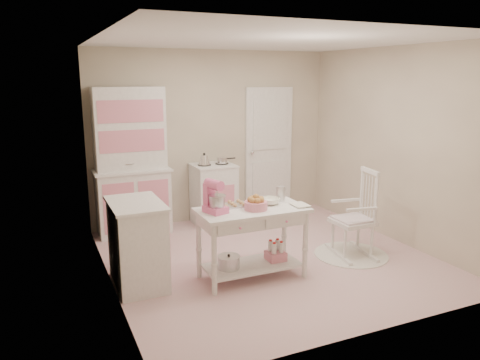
% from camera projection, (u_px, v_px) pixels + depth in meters
% --- Properties ---
extents(room_shell, '(3.84, 3.84, 2.62)m').
position_uv_depth(room_shell, '(271.00, 125.00, 5.45)').
color(room_shell, '#D4858E').
rests_on(room_shell, ground).
extents(door, '(0.82, 0.05, 2.04)m').
position_uv_depth(door, '(269.00, 151.00, 7.63)').
color(door, white).
rests_on(door, ground).
extents(hutch, '(1.06, 0.50, 2.08)m').
position_uv_depth(hutch, '(132.00, 162.00, 6.53)').
color(hutch, white).
rests_on(hutch, ground).
extents(stove, '(0.62, 0.57, 0.92)m').
position_uv_depth(stove, '(214.00, 194.00, 7.09)').
color(stove, white).
rests_on(stove, ground).
extents(base_cabinet, '(0.54, 0.84, 0.92)m').
position_uv_depth(base_cabinet, '(137.00, 244.00, 4.99)').
color(base_cabinet, white).
rests_on(base_cabinet, ground).
extents(lace_rug, '(0.92, 0.92, 0.01)m').
position_uv_depth(lace_rug, '(351.00, 254.00, 5.91)').
color(lace_rug, white).
rests_on(lace_rug, ground).
extents(rocking_chair, '(0.59, 0.79, 1.10)m').
position_uv_depth(rocking_chair, '(353.00, 213.00, 5.79)').
color(rocking_chair, white).
rests_on(rocking_chair, ground).
extents(work_table, '(1.20, 0.60, 0.80)m').
position_uv_depth(work_table, '(252.00, 243.00, 5.17)').
color(work_table, white).
rests_on(work_table, ground).
extents(stand_mixer, '(0.28, 0.33, 0.34)m').
position_uv_depth(stand_mixer, '(215.00, 197.00, 4.90)').
color(stand_mixer, pink).
rests_on(stand_mixer, work_table).
extents(cookie_tray, '(0.34, 0.24, 0.02)m').
position_uv_depth(cookie_tray, '(233.00, 205.00, 5.19)').
color(cookie_tray, silver).
rests_on(cookie_tray, work_table).
extents(bread_basket, '(0.25, 0.25, 0.09)m').
position_uv_depth(bread_basket, '(256.00, 205.00, 5.04)').
color(bread_basket, pink).
rests_on(bread_basket, work_table).
extents(mixing_bowl, '(0.22, 0.22, 0.07)m').
position_uv_depth(mixing_bowl, '(270.00, 201.00, 5.25)').
color(mixing_bowl, white).
rests_on(mixing_bowl, work_table).
extents(metal_pitcher, '(0.10, 0.10, 0.17)m').
position_uv_depth(metal_pitcher, '(281.00, 194.00, 5.38)').
color(metal_pitcher, silver).
rests_on(metal_pitcher, work_table).
extents(recipe_book, '(0.16, 0.22, 0.02)m').
position_uv_depth(recipe_book, '(294.00, 206.00, 5.16)').
color(recipe_book, white).
rests_on(recipe_book, work_table).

